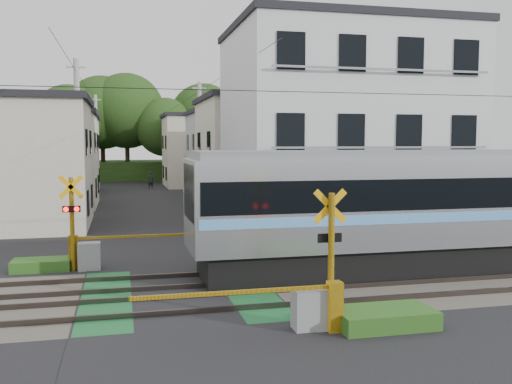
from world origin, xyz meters
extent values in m
plane|color=black|center=(0.00, 0.00, 0.00)|extent=(120.00, 120.00, 0.00)
cube|color=#47423A|center=(0.00, 0.00, 0.00)|extent=(120.00, 6.00, 0.00)
cube|color=black|center=(0.00, 0.00, 0.01)|extent=(5.20, 120.00, 0.00)
cube|color=#145126|center=(-1.90, 0.00, 0.01)|extent=(1.30, 6.00, 0.00)
cube|color=#145126|center=(1.90, 0.00, 0.01)|extent=(1.30, 6.00, 0.00)
cube|color=#3F3833|center=(0.00, -1.90, 0.07)|extent=(120.00, 0.08, 0.14)
cube|color=#3F3833|center=(0.00, -0.50, 0.07)|extent=(120.00, 0.08, 0.14)
cube|color=#3F3833|center=(0.00, 0.50, 0.07)|extent=(120.00, 0.08, 0.14)
cube|color=#3F3833|center=(0.00, 1.90, 0.07)|extent=(120.00, 0.08, 0.14)
cube|color=black|center=(9.71, 1.20, 0.46)|extent=(17.79, 2.45, 0.93)
cube|color=black|center=(3.22, 1.20, 0.31)|extent=(2.47, 2.27, 0.62)
cube|color=#B8BDC2|center=(9.71, 1.20, 2.27)|extent=(18.54, 2.88, 2.68)
cube|color=black|center=(9.71, 1.20, 2.59)|extent=(18.24, 2.92, 0.91)
cube|color=#5CA1E8|center=(9.71, 1.20, 1.89)|extent=(18.35, 2.91, 0.29)
cube|color=slate|center=(9.71, 1.20, 3.73)|extent=(18.16, 2.36, 0.25)
cube|color=black|center=(0.49, 1.20, 2.67)|extent=(0.10, 2.48, 1.61)
cylinder|color=#F3AE0C|center=(3.00, -3.60, 1.50)|extent=(0.14, 0.14, 3.00)
cube|color=#F3AE0C|center=(3.00, -3.50, 2.70)|extent=(0.77, 0.05, 0.77)
cube|color=#F3AE0C|center=(3.00, -3.50, 2.70)|extent=(0.77, 0.05, 0.77)
cube|color=black|center=(3.00, -3.50, 2.00)|extent=(0.55, 0.05, 0.20)
sphere|color=#FF0C07|center=(2.84, -3.44, 2.00)|extent=(0.16, 0.16, 0.16)
sphere|color=#FF0C07|center=(3.16, -3.44, 2.00)|extent=(0.16, 0.16, 0.16)
cube|color=gray|center=(2.50, -3.60, 0.45)|extent=(0.70, 0.50, 0.90)
cube|color=#F3AE0C|center=(3.00, -3.85, 0.55)|extent=(0.30, 0.30, 1.10)
cube|color=#F3AE0C|center=(0.75, -3.85, 1.00)|extent=(4.20, 0.08, 0.08)
cylinder|color=#F3AE0C|center=(-3.00, 3.60, 1.50)|extent=(0.14, 0.14, 3.00)
cube|color=#F3AE0C|center=(-3.00, 3.50, 2.70)|extent=(0.77, 0.05, 0.77)
cube|color=#F3AE0C|center=(-3.00, 3.50, 2.70)|extent=(0.77, 0.05, 0.77)
cube|color=black|center=(-3.00, 3.50, 2.00)|extent=(0.55, 0.05, 0.20)
sphere|color=#FF0C07|center=(-3.16, 3.44, 2.00)|extent=(0.16, 0.16, 0.16)
sphere|color=#FF0C07|center=(-2.84, 3.44, 2.00)|extent=(0.16, 0.16, 0.16)
cube|color=gray|center=(-2.50, 3.60, 0.45)|extent=(0.70, 0.50, 0.90)
cube|color=#F3AE0C|center=(-3.00, 3.85, 0.55)|extent=(0.30, 0.30, 1.10)
cube|color=#F3AE0C|center=(-0.75, 3.85, 1.00)|extent=(4.20, 0.08, 0.08)
cube|color=silver|center=(8.50, 9.50, 4.50)|extent=(10.00, 8.00, 9.00)
cube|color=black|center=(8.50, 9.50, 9.15)|extent=(10.20, 8.16, 0.30)
cube|color=black|center=(4.80, 5.47, 1.50)|extent=(1.10, 0.06, 1.40)
cube|color=black|center=(7.25, 5.47, 1.50)|extent=(1.10, 0.06, 1.40)
cube|color=black|center=(9.70, 5.47, 1.50)|extent=(1.10, 0.06, 1.40)
cube|color=black|center=(12.15, 5.47, 1.50)|extent=(1.10, 0.06, 1.40)
cube|color=gray|center=(8.50, 5.25, 0.90)|extent=(9.00, 0.06, 0.08)
cube|color=black|center=(4.80, 5.47, 4.50)|extent=(1.10, 0.06, 1.40)
cube|color=black|center=(7.25, 5.47, 4.50)|extent=(1.10, 0.06, 1.40)
cube|color=black|center=(9.70, 5.47, 4.50)|extent=(1.10, 0.06, 1.40)
cube|color=black|center=(12.15, 5.47, 4.50)|extent=(1.10, 0.06, 1.40)
cube|color=gray|center=(8.50, 5.25, 3.90)|extent=(9.00, 0.06, 0.08)
cube|color=black|center=(4.80, 5.47, 7.50)|extent=(1.10, 0.06, 1.40)
cube|color=black|center=(7.25, 5.47, 7.50)|extent=(1.10, 0.06, 1.40)
cube|color=black|center=(9.70, 5.47, 7.50)|extent=(1.10, 0.06, 1.40)
cube|color=black|center=(12.15, 5.47, 7.50)|extent=(1.10, 0.06, 1.40)
cube|color=gray|center=(8.50, 5.25, 6.90)|extent=(9.00, 0.06, 0.08)
cube|color=beige|center=(-6.50, 14.00, 3.00)|extent=(7.00, 7.00, 6.00)
cube|color=black|center=(-6.50, 14.00, 6.15)|extent=(7.35, 7.35, 0.30)
cube|color=black|center=(-2.97, 12.25, 1.30)|extent=(0.06, 1.00, 1.20)
cube|color=black|center=(-2.97, 15.75, 1.30)|extent=(0.06, 1.00, 1.20)
cube|color=black|center=(-2.97, 12.25, 4.10)|extent=(0.06, 1.00, 1.20)
cube|color=black|center=(-2.97, 15.75, 4.10)|extent=(0.06, 1.00, 1.20)
cube|color=beige|center=(6.80, 18.00, 3.25)|extent=(7.00, 8.00, 6.50)
cube|color=black|center=(6.80, 18.00, 6.65)|extent=(7.35, 8.40, 0.30)
cube|color=black|center=(3.27, 16.00, 1.30)|extent=(0.06, 1.00, 1.20)
cube|color=black|center=(3.27, 20.00, 1.30)|extent=(0.06, 1.00, 1.20)
cube|color=black|center=(3.27, 16.00, 4.10)|extent=(0.06, 1.00, 1.20)
cube|color=black|center=(3.27, 20.00, 4.10)|extent=(0.06, 1.00, 1.20)
cube|color=beige|center=(-7.00, 23.00, 2.90)|extent=(8.00, 7.00, 5.80)
cube|color=black|center=(-7.00, 23.00, 5.95)|extent=(8.40, 7.35, 0.30)
cube|color=black|center=(-2.97, 21.25, 1.30)|extent=(0.06, 1.00, 1.20)
cube|color=black|center=(-2.97, 24.75, 1.30)|extent=(0.06, 1.00, 1.20)
cube|color=black|center=(-2.97, 21.25, 4.10)|extent=(0.06, 1.00, 1.20)
cube|color=black|center=(-2.97, 24.75, 4.10)|extent=(0.06, 1.00, 1.20)
cube|color=#AAADAF|center=(7.20, 28.00, 3.10)|extent=(7.00, 7.00, 6.20)
cube|color=black|center=(7.20, 28.00, 6.35)|extent=(7.35, 7.35, 0.30)
cube|color=black|center=(3.67, 26.25, 1.30)|extent=(0.06, 1.00, 1.20)
cube|color=black|center=(3.67, 29.75, 1.30)|extent=(0.06, 1.00, 1.20)
cube|color=black|center=(3.67, 26.25, 4.10)|extent=(0.06, 1.00, 1.20)
cube|color=black|center=(3.67, 29.75, 4.10)|extent=(0.06, 1.00, 1.20)
cube|color=beige|center=(-6.80, 33.00, 3.00)|extent=(7.00, 8.00, 6.00)
cube|color=black|center=(-6.80, 33.00, 6.15)|extent=(7.35, 8.40, 0.30)
cube|color=black|center=(-3.27, 31.00, 1.30)|extent=(0.06, 1.00, 1.20)
cube|color=black|center=(-3.27, 35.00, 1.30)|extent=(0.06, 1.00, 1.20)
cube|color=black|center=(-3.27, 31.00, 4.10)|extent=(0.06, 1.00, 1.20)
cube|color=black|center=(-3.27, 35.00, 4.10)|extent=(0.06, 1.00, 1.20)
cube|color=beige|center=(6.50, 38.00, 3.20)|extent=(8.00, 7.00, 6.40)
cube|color=black|center=(6.50, 38.00, 6.55)|extent=(8.40, 7.35, 0.30)
cube|color=black|center=(2.47, 36.25, 1.30)|extent=(0.06, 1.00, 1.20)
cube|color=black|center=(2.47, 39.75, 1.30)|extent=(0.06, 1.00, 1.20)
cube|color=black|center=(2.47, 36.25, 4.10)|extent=(0.06, 1.00, 1.20)
cube|color=black|center=(2.47, 39.75, 4.10)|extent=(0.06, 1.00, 1.20)
cube|color=#223E14|center=(0.00, 50.00, 1.00)|extent=(40.00, 10.00, 2.00)
cylinder|color=#332114|center=(-10.12, 49.28, 2.32)|extent=(0.50, 0.50, 4.64)
sphere|color=#223E14|center=(-10.12, 49.28, 6.03)|extent=(6.49, 6.49, 6.49)
cylinder|color=#332114|center=(-6.52, 45.73, 2.48)|extent=(0.50, 0.50, 4.97)
sphere|color=#223E14|center=(-6.52, 45.73, 6.46)|extent=(6.96, 6.96, 6.96)
cylinder|color=#332114|center=(-3.32, 48.24, 2.79)|extent=(0.50, 0.50, 5.59)
sphere|color=#223E14|center=(-3.32, 48.24, 7.26)|extent=(7.82, 7.82, 7.82)
cylinder|color=#332114|center=(-0.76, 47.56, 2.86)|extent=(0.50, 0.50, 5.72)
sphere|color=#223E14|center=(-0.76, 47.56, 7.43)|extent=(8.01, 8.01, 8.01)
cylinder|color=#332114|center=(3.10, 45.26, 2.18)|extent=(0.50, 0.50, 4.37)
sphere|color=#223E14|center=(3.10, 45.26, 5.68)|extent=(6.12, 6.12, 6.12)
cylinder|color=#332114|center=(7.39, 46.75, 2.61)|extent=(0.50, 0.50, 5.23)
sphere|color=#223E14|center=(7.39, 46.75, 6.80)|extent=(7.32, 7.32, 7.32)
cylinder|color=#332114|center=(10.91, 50.90, 2.02)|extent=(0.50, 0.50, 4.04)
sphere|color=#223E14|center=(10.91, 50.90, 5.25)|extent=(5.65, 5.65, 5.65)
cylinder|color=#332114|center=(14.63, 49.10, 2.29)|extent=(0.50, 0.50, 4.58)
sphere|color=#223E14|center=(14.63, 49.10, 5.95)|extent=(6.41, 6.41, 6.41)
cube|color=black|center=(6.00, 1.20, 5.60)|extent=(60.00, 0.02, 0.02)
cylinder|color=#A5A5A0|center=(-3.40, 13.00, 4.00)|extent=(0.26, 0.26, 8.00)
cube|color=#A5A5A0|center=(-3.40, 13.00, 7.60)|extent=(0.90, 0.08, 0.08)
cylinder|color=#A5A5A0|center=(3.60, 22.00, 4.00)|extent=(0.26, 0.26, 8.00)
cube|color=#A5A5A0|center=(3.60, 22.00, 7.60)|extent=(0.90, 0.08, 0.08)
cylinder|color=#A5A5A0|center=(-3.40, 34.00, 4.00)|extent=(0.26, 0.26, 8.00)
cube|color=#A5A5A0|center=(-3.40, 34.00, 7.60)|extent=(0.90, 0.08, 0.08)
cube|color=black|center=(-3.40, 23.50, 7.40)|extent=(0.02, 42.00, 0.02)
cube|color=black|center=(3.60, 23.50, 7.40)|extent=(0.02, 42.00, 0.02)
imported|color=#25252E|center=(1.06, 35.82, 0.76)|extent=(0.65, 0.55, 1.52)
cube|color=#2D5E1E|center=(4.20, -3.80, 0.20)|extent=(2.20, 1.20, 0.40)
cube|color=#2D5E1E|center=(-4.00, 3.90, 0.18)|extent=(1.80, 1.00, 0.36)
cube|color=#2D5E1E|center=(4.60, 3.20, 0.15)|extent=(1.50, 0.90, 0.30)
camera|label=1|loc=(-1.45, -15.21, 4.10)|focal=40.00mm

